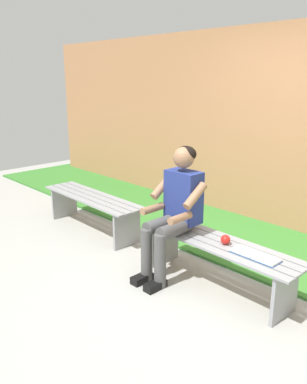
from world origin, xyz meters
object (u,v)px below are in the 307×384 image
(bench_near, at_px, (217,253))
(bench_far, at_px, (92,205))
(person_seated, at_px, (175,207))
(book_open, at_px, (255,255))
(apple, at_px, (226,240))

(bench_near, distance_m, bench_far, 1.94)
(person_seated, xyz_separation_m, book_open, (-0.84, -0.07, -0.23))
(book_open, bearing_deg, person_seated, 6.11)
(bench_near, distance_m, apple, 0.17)
(apple, distance_m, book_open, 0.32)
(bench_near, bearing_deg, book_open, 176.11)
(bench_near, distance_m, book_open, 0.42)
(book_open, bearing_deg, bench_near, -2.75)
(apple, height_order, book_open, apple)
(book_open, bearing_deg, bench_far, 0.47)
(bench_near, bearing_deg, apple, -178.83)
(person_seated, bearing_deg, bench_near, -167.23)
(bench_far, height_order, apple, apple)
(bench_far, bearing_deg, apple, -179.95)
(bench_near, xyz_separation_m, apple, (-0.08, -0.00, 0.15))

